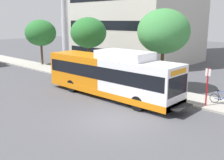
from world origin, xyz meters
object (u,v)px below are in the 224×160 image
street_tree_near_stop (164,31)px  street_tree_far_block (41,33)px  transit_bus (110,75)px  street_tree_mid_block (88,33)px  bus_stop_sign_pole (207,84)px  bicycle_parked (222,99)px

street_tree_near_stop → street_tree_far_block: street_tree_near_stop is taller
transit_bus → street_tree_near_stop: street_tree_near_stop is taller
street_tree_near_stop → street_tree_mid_block: street_tree_near_stop is taller
bus_stop_sign_pole → street_tree_far_block: street_tree_far_block is taller
street_tree_mid_block → street_tree_far_block: 8.83m
transit_bus → street_tree_mid_block: (4.58, 7.40, 2.76)m
bicycle_parked → street_tree_near_stop: street_tree_near_stop is taller
bicycle_parked → street_tree_far_block: bearing=87.7°
bus_stop_sign_pole → transit_bus: bearing=110.8°
bus_stop_sign_pole → bicycle_parked: (1.02, -0.72, -1.09)m
bus_stop_sign_pole → street_tree_far_block: bearing=85.1°
street_tree_near_stop → street_tree_far_block: bearing=89.3°
bus_stop_sign_pole → street_tree_mid_block: street_tree_mid_block is taller
street_tree_mid_block → bicycle_parked: bearing=-94.2°
bicycle_parked → street_tree_near_stop: 6.89m
transit_bus → street_tree_mid_block: street_tree_mid_block is taller
street_tree_mid_block → street_tree_far_block: bearing=91.0°
street_tree_far_block → street_tree_mid_block: bearing=-89.0°
bus_stop_sign_pole → street_tree_mid_block: 14.35m
bus_stop_sign_pole → street_tree_mid_block: (2.10, 13.92, 2.81)m
bus_stop_sign_pole → street_tree_mid_block: size_ratio=0.44×
bicycle_parked → street_tree_far_block: 23.75m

